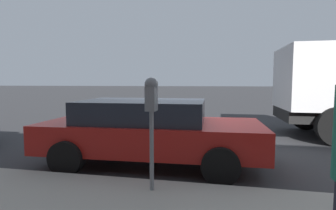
# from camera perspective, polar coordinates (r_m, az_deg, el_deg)

# --- Properties ---
(ground_plane) EXTENTS (220.00, 220.00, 0.00)m
(ground_plane) POSITION_cam_1_polar(r_m,az_deg,el_deg) (6.40, 3.37, -10.34)
(ground_plane) COLOR #333335
(parking_meter) EXTENTS (0.21, 0.19, 1.61)m
(parking_meter) POSITION_cam_1_polar(r_m,az_deg,el_deg) (3.67, -3.62, 0.12)
(parking_meter) COLOR gray
(parking_meter) RESTS_ON sidewalk
(car_red) EXTENTS (2.19, 4.48, 1.32)m
(car_red) POSITION_cam_1_polar(r_m,az_deg,el_deg) (5.42, -4.09, -5.36)
(car_red) COLOR #B21E19
(car_red) RESTS_ON ground_plane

